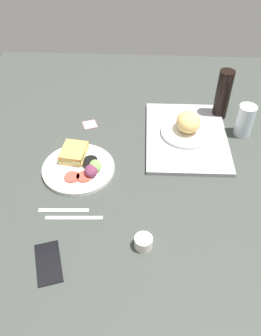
# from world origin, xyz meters

# --- Properties ---
(ground_plane) EXTENTS (1.90, 1.50, 0.03)m
(ground_plane) POSITION_xyz_m (0.00, 0.00, -0.01)
(ground_plane) COLOR #383D38
(serving_tray) EXTENTS (0.45, 0.34, 0.02)m
(serving_tray) POSITION_xyz_m (-0.21, 0.25, 0.01)
(serving_tray) COLOR #9EA0A3
(serving_tray) RESTS_ON ground_plane
(bread_plate_near) EXTENTS (0.21, 0.21, 0.09)m
(bread_plate_near) POSITION_xyz_m (-0.23, 0.25, 0.05)
(bread_plate_near) COLOR white
(bread_plate_near) RESTS_ON serving_tray
(plate_with_salad) EXTENTS (0.27, 0.27, 0.05)m
(plate_with_salad) POSITION_xyz_m (-0.01, -0.16, 0.02)
(plate_with_salad) COLOR white
(plate_with_salad) RESTS_ON ground_plane
(drinking_glass) EXTENTS (0.07, 0.07, 0.13)m
(drinking_glass) POSITION_xyz_m (-0.26, 0.49, 0.07)
(drinking_glass) COLOR silver
(drinking_glass) RESTS_ON ground_plane
(soda_bottle) EXTENTS (0.06, 0.06, 0.22)m
(soda_bottle) POSITION_xyz_m (-0.38, 0.41, 0.11)
(soda_bottle) COLOR black
(soda_bottle) RESTS_ON ground_plane
(espresso_cup) EXTENTS (0.06, 0.06, 0.04)m
(espresso_cup) POSITION_xyz_m (0.32, 0.08, 0.02)
(espresso_cup) COLOR silver
(espresso_cup) RESTS_ON ground_plane
(fork) EXTENTS (0.02, 0.17, 0.01)m
(fork) POSITION_xyz_m (0.20, -0.19, 0.00)
(fork) COLOR #B7B7BC
(fork) RESTS_ON ground_plane
(knife) EXTENTS (0.02, 0.19, 0.01)m
(knife) POSITION_xyz_m (0.23, -0.15, 0.00)
(knife) COLOR #B7B7BC
(knife) RESTS_ON ground_plane
(cell_phone) EXTENTS (0.16, 0.11, 0.01)m
(cell_phone) POSITION_xyz_m (0.40, -0.19, 0.00)
(cell_phone) COLOR black
(cell_phone) RESTS_ON ground_plane
(sticky_note) EXTENTS (0.07, 0.07, 0.00)m
(sticky_note) POSITION_xyz_m (-0.28, -0.16, 0.00)
(sticky_note) COLOR pink
(sticky_note) RESTS_ON ground_plane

